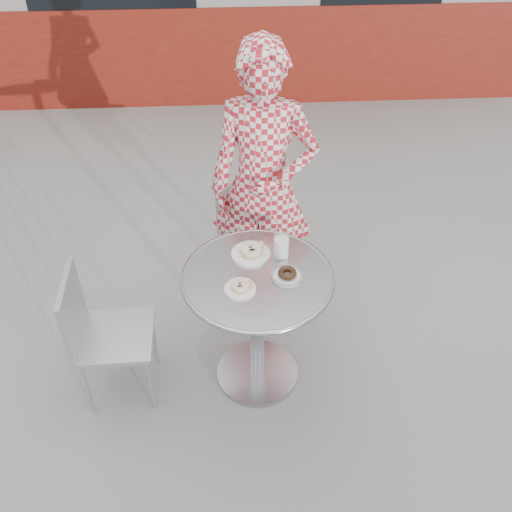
{
  "coord_description": "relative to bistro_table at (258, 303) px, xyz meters",
  "views": [
    {
      "loc": [
        -0.17,
        -2.16,
        2.73
      ],
      "look_at": [
        -0.04,
        0.03,
        0.86
      ],
      "focal_mm": 40.0,
      "sensor_mm": 36.0,
      "label": 1
    }
  ],
  "objects": [
    {
      "name": "ground",
      "position": [
        0.04,
        0.04,
        -0.6
      ],
      "size": [
        60.0,
        60.0,
        0.0
      ],
      "primitive_type": "plane",
      "color": "gray",
      "rests_on": "ground"
    },
    {
      "name": "plate_checker",
      "position": [
        0.15,
        -0.02,
        0.21
      ],
      "size": [
        0.17,
        0.17,
        0.04
      ],
      "rotation": [
        0.0,
        0.0,
        -0.05
      ],
      "color": "white",
      "rests_on": "bistro_table"
    },
    {
      "name": "plate_near",
      "position": [
        -0.09,
        -0.09,
        0.21
      ],
      "size": [
        0.16,
        0.16,
        0.04
      ],
      "rotation": [
        0.0,
        0.0,
        -0.08
      ],
      "color": "white",
      "rests_on": "bistro_table"
    },
    {
      "name": "plate_far",
      "position": [
        -0.02,
        0.17,
        0.21
      ],
      "size": [
        0.21,
        0.21,
        0.05
      ],
      "rotation": [
        0.0,
        0.0,
        0.31
      ],
      "color": "white",
      "rests_on": "bistro_table"
    },
    {
      "name": "chair_left",
      "position": [
        -0.78,
        -0.03,
        -0.34
      ],
      "size": [
        0.41,
        0.41,
        0.83
      ],
      "rotation": [
        0.0,
        0.0,
        1.59
      ],
      "color": "#A8ABB0",
      "rests_on": "ground"
    },
    {
      "name": "seated_person",
      "position": [
        0.08,
        0.7,
        0.27
      ],
      "size": [
        0.71,
        0.54,
        1.74
      ],
      "primitive_type": "imported",
      "rotation": [
        0.0,
        0.0,
        -0.22
      ],
      "color": "#B11B27",
      "rests_on": "ground"
    },
    {
      "name": "milk_cup",
      "position": [
        0.13,
        0.15,
        0.26
      ],
      "size": [
        0.08,
        0.08,
        0.13
      ],
      "rotation": [
        0.0,
        0.0,
        -0.1
      ],
      "color": "white",
      "rests_on": "bistro_table"
    },
    {
      "name": "bistro_table",
      "position": [
        0.0,
        0.0,
        0.0
      ],
      "size": [
        0.79,
        0.79,
        0.79
      ],
      "rotation": [
        0.0,
        0.0,
        -0.06
      ],
      "color": "#B5B5BA",
      "rests_on": "ground"
    },
    {
      "name": "chair_far",
      "position": [
        0.03,
        0.96,
        -0.36
      ],
      "size": [
        0.49,
        0.49,
        0.79
      ],
      "rotation": [
        0.0,
        0.0,
        2.75
      ],
      "color": "#A8ABB0",
      "rests_on": "ground"
    }
  ]
}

